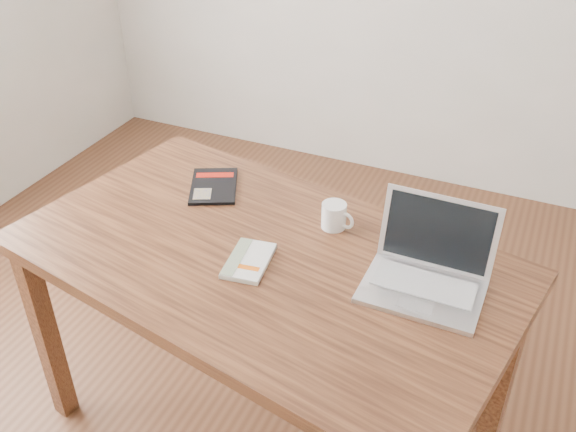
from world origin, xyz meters
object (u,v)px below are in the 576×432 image
at_px(desk, 263,279).
at_px(coffee_mug, 335,215).
at_px(laptop, 428,270).
at_px(white_guidebook, 249,261).
at_px(black_guidebook, 214,186).

xyz_separation_m(desk, coffee_mug, (0.13, 0.20, 0.13)).
bearing_deg(coffee_mug, laptop, -10.72).
relative_size(desk, coffee_mug, 14.50).
xyz_separation_m(white_guidebook, coffee_mug, (0.15, 0.25, 0.03)).
bearing_deg(white_guidebook, laptop, 5.55).
distance_m(desk, black_guidebook, 0.40).
height_order(desk, coffee_mug, coffee_mug).
bearing_deg(desk, coffee_mug, 67.30).
bearing_deg(black_guidebook, desk, -65.85).
bearing_deg(laptop, black_guidebook, 165.67).
relative_size(white_guidebook, coffee_mug, 1.80).
xyz_separation_m(white_guidebook, black_guidebook, (-0.28, 0.30, -0.00)).
xyz_separation_m(black_guidebook, coffee_mug, (0.43, -0.05, 0.03)).
relative_size(laptop, coffee_mug, 2.90).
bearing_deg(white_guidebook, desk, 66.23).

